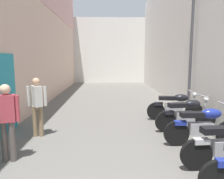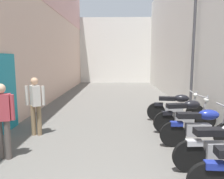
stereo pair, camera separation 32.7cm
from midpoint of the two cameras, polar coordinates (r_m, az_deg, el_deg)
ground_plane at (r=7.88m, az=1.48°, el=-7.06°), size 34.42×34.42×0.00m
building_left at (r=10.27m, az=-17.72°, el=18.76°), size 0.45×18.42×7.99m
building_right at (r=10.22m, az=20.47°, el=14.62°), size 0.45×18.42×6.63m
building_far_end at (r=19.84m, az=1.36°, el=10.07°), size 9.03×2.00×5.52m
motorcycle_third at (r=4.62m, az=29.15°, el=-12.67°), size 1.85×0.58×1.04m
motorcycle_fourth at (r=5.57m, az=23.77°, el=-8.86°), size 1.85×0.58×1.04m
motorcycle_fifth at (r=6.55m, az=20.13°, el=-6.18°), size 1.84×0.58×1.04m
motorcycle_sixth at (r=7.51m, az=17.61°, el=-4.29°), size 1.84×0.58×1.04m
pedestrian_mid_alley at (r=4.86m, az=-25.14°, el=-6.26°), size 0.52×0.27×1.57m
pedestrian_further_down at (r=6.09m, az=-18.00°, el=-3.12°), size 0.52×0.39×1.57m
street_lamp at (r=8.50m, az=21.22°, el=13.51°), size 0.79×0.18×5.08m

